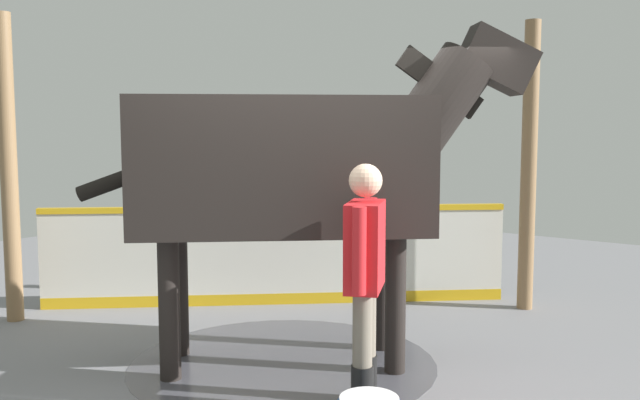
{
  "coord_description": "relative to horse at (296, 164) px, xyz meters",
  "views": [
    {
      "loc": [
        -3.12,
        3.85,
        1.85
      ],
      "look_at": [
        -0.22,
        -0.02,
        1.36
      ],
      "focal_mm": 37.97,
      "sensor_mm": 36.0,
      "label": 1
    }
  ],
  "objects": [
    {
      "name": "ground_plane",
      "position": [
        -0.19,
        0.27,
        -1.61
      ],
      "size": [
        16.0,
        16.0,
        0.02
      ],
      "primitive_type": "cube",
      "color": "gray"
    },
    {
      "name": "wet_patch",
      "position": [
        0.08,
        0.08,
        -1.6
      ],
      "size": [
        2.46,
        2.46,
        0.0
      ],
      "primitive_type": "cylinder",
      "color": "#4C4C54",
      "rests_on": "ground"
    },
    {
      "name": "barrier_wall",
      "position": [
        1.33,
        -1.32,
        -1.11
      ],
      "size": [
        3.74,
        3.35,
        1.06
      ],
      "color": "silver",
      "rests_on": "ground"
    },
    {
      "name": "roof_post_near",
      "position": [
        -0.87,
        -2.74,
        -0.11
      ],
      "size": [
        0.16,
        0.16,
        2.97
      ],
      "primitive_type": "cylinder",
      "color": "olive",
      "rests_on": "ground"
    },
    {
      "name": "roof_post_far",
      "position": [
        2.99,
        0.71,
        -0.11
      ],
      "size": [
        0.16,
        0.16,
        2.97
      ],
      "primitive_type": "cylinder",
      "color": "olive",
      "rests_on": "ground"
    },
    {
      "name": "horse",
      "position": [
        0.0,
        0.0,
        0.0
      ],
      "size": [
        2.81,
        2.59,
        2.69
      ],
      "rotation": [
        0.0,
        0.0,
        -2.41
      ],
      "color": "black",
      "rests_on": "ground"
    },
    {
      "name": "handler",
      "position": [
        -0.92,
        0.43,
        -0.66
      ],
      "size": [
        0.4,
        0.61,
        1.64
      ],
      "rotation": [
        0.0,
        0.0,
        0.45
      ],
      "color": "black",
      "rests_on": "ground"
    }
  ]
}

